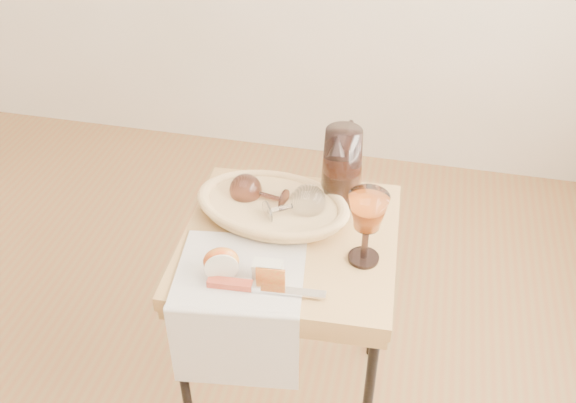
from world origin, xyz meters
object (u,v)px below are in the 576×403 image
(side_table, at_px, (290,328))
(wine_goblet, at_px, (366,228))
(tea_towel, at_px, (240,272))
(pitcher, at_px, (342,166))
(apple_half, at_px, (221,261))
(bread_basket, at_px, (272,209))
(goblet_lying_b, at_px, (291,206))
(table_knife, at_px, (261,286))
(goblet_lying_a, at_px, (262,194))

(side_table, height_order, wine_goblet, wine_goblet)
(tea_towel, distance_m, pitcher, 0.38)
(side_table, bearing_deg, apple_half, -125.72)
(bread_basket, distance_m, apple_half, 0.24)
(bread_basket, bearing_deg, goblet_lying_b, -15.71)
(pitcher, distance_m, apple_half, 0.40)
(side_table, relative_size, pitcher, 2.62)
(tea_towel, relative_size, pitcher, 1.15)
(pitcher, bearing_deg, table_knife, -116.65)
(wine_goblet, distance_m, apple_half, 0.33)
(side_table, bearing_deg, pitcher, 61.09)
(goblet_lying_a, xyz_separation_m, apple_half, (-0.03, -0.24, -0.01))
(bread_basket, xyz_separation_m, table_knife, (0.04, -0.26, -0.01))
(goblet_lying_b, bearing_deg, tea_towel, -146.10)
(bread_basket, height_order, pitcher, pitcher)
(tea_towel, distance_m, goblet_lying_a, 0.23)
(tea_towel, relative_size, goblet_lying_a, 2.14)
(goblet_lying_a, bearing_deg, pitcher, -142.06)
(apple_half, xyz_separation_m, table_knife, (0.10, -0.03, -0.03))
(bread_basket, bearing_deg, apple_half, -98.32)
(side_table, xyz_separation_m, goblet_lying_b, (-0.01, 0.05, 0.38))
(bread_basket, xyz_separation_m, goblet_lying_b, (0.05, -0.02, 0.03))
(goblet_lying_a, xyz_separation_m, wine_goblet, (0.27, -0.12, 0.04))
(goblet_lying_a, bearing_deg, side_table, 149.57)
(apple_half, distance_m, table_knife, 0.11)
(apple_half, bearing_deg, bread_basket, 55.90)
(goblet_lying_a, relative_size, apple_half, 1.67)
(table_knife, bearing_deg, apple_half, 158.51)
(side_table, distance_m, bread_basket, 0.36)
(tea_towel, distance_m, bread_basket, 0.21)
(tea_towel, bearing_deg, side_table, 53.37)
(bread_basket, distance_m, pitcher, 0.20)
(side_table, xyz_separation_m, goblet_lying_a, (-0.09, 0.08, 0.38))
(side_table, distance_m, goblet_lying_b, 0.38)
(pitcher, relative_size, wine_goblet, 1.34)
(tea_towel, bearing_deg, table_knife, -45.89)
(pitcher, bearing_deg, goblet_lying_b, -138.61)
(pitcher, height_order, apple_half, pitcher)
(goblet_lying_a, relative_size, wine_goblet, 0.72)
(pitcher, xyz_separation_m, table_knife, (-0.11, -0.36, -0.09))
(bread_basket, bearing_deg, goblet_lying_a, 159.53)
(tea_towel, xyz_separation_m, apple_half, (-0.04, -0.02, 0.04))
(goblet_lying_b, bearing_deg, wine_goblet, -59.90)
(bread_basket, xyz_separation_m, apple_half, (-0.06, -0.23, 0.02))
(table_knife, bearing_deg, goblet_lying_a, 99.91)
(goblet_lying_a, bearing_deg, goblet_lying_b, 168.18)
(tea_towel, xyz_separation_m, goblet_lying_b, (0.07, 0.19, 0.05))
(apple_half, bearing_deg, wine_goblet, 2.48)
(goblet_lying_a, distance_m, wine_goblet, 0.30)
(side_table, distance_m, apple_half, 0.42)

